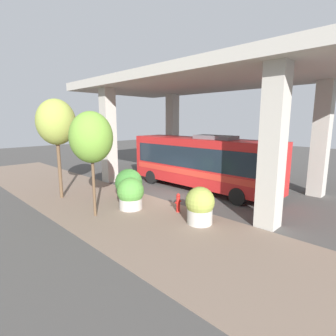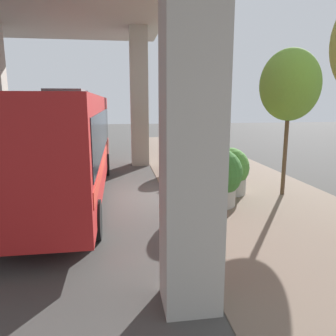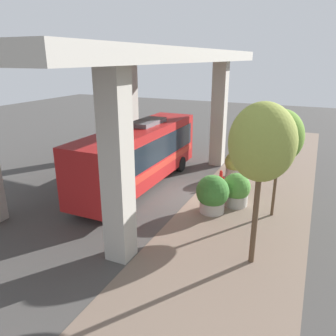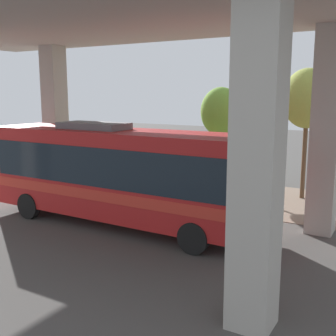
# 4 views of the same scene
# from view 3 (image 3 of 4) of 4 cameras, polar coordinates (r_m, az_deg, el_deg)

# --- Properties ---
(ground_plane) EXTENTS (80.00, 80.00, 0.00)m
(ground_plane) POSITION_cam_3_polar(r_m,az_deg,el_deg) (17.92, 4.18, -5.15)
(ground_plane) COLOR #474442
(ground_plane) RESTS_ON ground
(sidewalk_strip) EXTENTS (6.00, 40.00, 0.02)m
(sidewalk_strip) POSITION_cam_3_polar(r_m,az_deg,el_deg) (17.21, 13.63, -6.68)
(sidewalk_strip) COLOR #7A6656
(sidewalk_strip) RESTS_ON ground
(overpass) EXTENTS (9.40, 20.61, 7.62)m
(overpass) POSITION_cam_3_polar(r_m,az_deg,el_deg) (18.17, -7.72, 16.86)
(overpass) COLOR #ADA89E
(overpass) RESTS_ON ground
(bus) EXTENTS (2.62, 10.69, 3.75)m
(bus) POSITION_cam_3_polar(r_m,az_deg,el_deg) (18.87, -5.01, 2.63)
(bus) COLOR #B21E1E
(bus) RESTS_ON ground
(fire_hydrant) EXTENTS (0.40, 0.19, 1.01)m
(fire_hydrant) POSITION_cam_3_polar(r_m,az_deg,el_deg) (19.43, 9.19, -1.79)
(fire_hydrant) COLOR red
(fire_hydrant) RESTS_ON ground
(planter_front) EXTENTS (1.34, 1.34, 1.73)m
(planter_front) POSITION_cam_3_polar(r_m,az_deg,el_deg) (20.81, 11.64, 0.48)
(planter_front) COLOR #ADA89E
(planter_front) RESTS_ON ground
(planter_middle) EXTENTS (1.61, 1.61, 1.90)m
(planter_middle) POSITION_cam_3_polar(r_m,az_deg,el_deg) (16.05, 7.74, -4.53)
(planter_middle) COLOR #ADA89E
(planter_middle) RESTS_ON ground
(planter_back) EXTENTS (1.44, 1.44, 1.71)m
(planter_back) POSITION_cam_3_polar(r_m,az_deg,el_deg) (17.05, 11.75, -3.76)
(planter_back) COLOR #ADA89E
(planter_back) RESTS_ON ground
(street_tree_near) EXTENTS (2.23, 2.23, 5.92)m
(street_tree_near) POSITION_cam_3_polar(r_m,az_deg,el_deg) (11.22, 16.08, 4.18)
(street_tree_near) COLOR brown
(street_tree_near) RESTS_ON ground
(street_tree_far) EXTENTS (2.03, 2.03, 5.12)m
(street_tree_far) POSITION_cam_3_polar(r_m,az_deg,el_deg) (15.46, 18.98, 5.18)
(street_tree_far) COLOR brown
(street_tree_far) RESTS_ON ground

